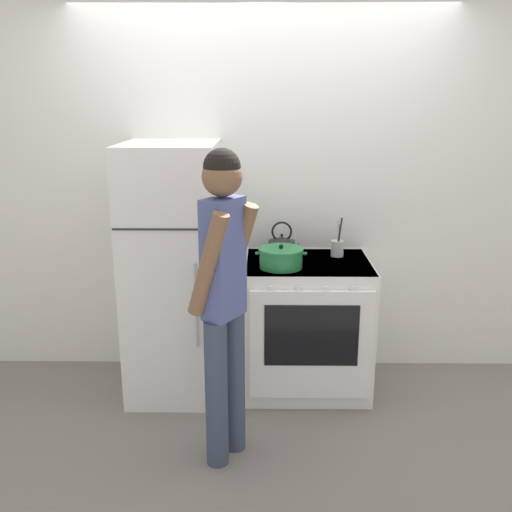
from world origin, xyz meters
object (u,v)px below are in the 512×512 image
object	(u,v)px
stove_range	(307,325)
dutch_oven_pot	(281,258)
refrigerator	(174,271)
person	(224,291)
tea_kettle	(282,246)
utensil_jar	(338,247)

from	to	relation	value
stove_range	dutch_oven_pot	xyz separation A→B (m)	(-0.18, -0.10, 0.50)
refrigerator	person	bearing A→B (deg)	-64.12
tea_kettle	dutch_oven_pot	bearing A→B (deg)	-93.07
refrigerator	utensil_jar	bearing A→B (deg)	8.57
refrigerator	tea_kettle	size ratio (longest dim) A/B	6.90
stove_range	utensil_jar	size ratio (longest dim) A/B	3.33
refrigerator	utensil_jar	world-z (taller)	refrigerator
refrigerator	dutch_oven_pot	bearing A→B (deg)	-8.63
refrigerator	utensil_jar	size ratio (longest dim) A/B	6.22
stove_range	person	bearing A→B (deg)	-122.47
utensil_jar	person	distance (m)	1.18
tea_kettle	person	bearing A→B (deg)	-109.23
refrigerator	stove_range	bearing A→B (deg)	-0.04
dutch_oven_pot	stove_range	bearing A→B (deg)	29.66
refrigerator	utensil_jar	xyz separation A→B (m)	(1.08, 0.16, 0.12)
dutch_oven_pot	person	distance (m)	0.75
dutch_oven_pot	utensil_jar	xyz separation A→B (m)	(0.39, 0.27, -0.00)
refrigerator	person	world-z (taller)	person
refrigerator	stove_range	xyz separation A→B (m)	(0.88, -0.00, -0.37)
stove_range	utensil_jar	bearing A→B (deg)	38.62
dutch_oven_pot	person	bearing A→B (deg)	-114.86
refrigerator	dutch_oven_pot	world-z (taller)	refrigerator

